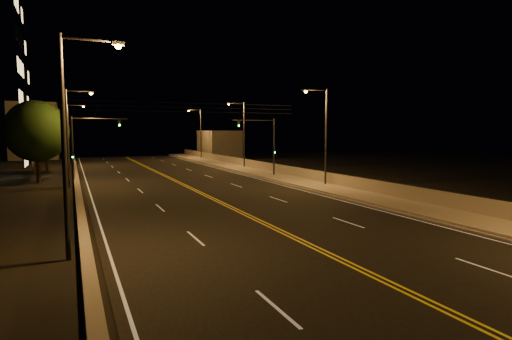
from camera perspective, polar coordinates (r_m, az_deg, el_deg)
name	(u,v)px	position (r m, az deg, el deg)	size (l,w,h in m)	color
ground	(429,303)	(14.77, 22.10, -16.10)	(160.00, 160.00, 0.00)	black
road	(220,202)	(31.61, -4.79, -4.32)	(18.00, 120.00, 0.02)	black
sidewalk	(343,192)	(36.46, 11.52, -2.90)	(3.60, 120.00, 0.30)	gray
curb	(324,194)	(35.44, 9.04, -3.22)	(0.14, 120.00, 0.15)	gray
parapet_wall	(359,183)	(37.34, 13.62, -1.74)	(0.30, 120.00, 1.00)	gray
jersey_barrier	(80,207)	(29.94, -22.44, -4.56)	(0.45, 120.00, 0.73)	gray
distant_building_right	(219,144)	(83.34, -4.96, 3.46)	(6.00, 10.00, 5.23)	slate
distant_building_left	(34,131)	(88.67, -27.48, 4.63)	(8.00, 8.00, 10.30)	slate
parapet_rail	(360,177)	(37.28, 13.64, -0.94)	(0.06, 0.06, 120.00)	black
lane_markings	(221,202)	(31.54, -4.75, -4.32)	(17.32, 116.00, 0.00)	silver
streetlight_1	(324,131)	(40.04, 9.00, 5.19)	(2.55, 0.28, 9.08)	#2D2D33
streetlight_2	(242,131)	(58.25, -1.85, 5.27)	(2.55, 0.28, 9.08)	#2D2D33
streetlight_3	(199,131)	(78.16, -7.56, 5.24)	(2.55, 0.28, 9.08)	#2D2D33
streetlight_4	(71,131)	(18.78, -23.45, 4.74)	(2.55, 0.28, 9.08)	#2D2D33
streetlight_5	(70,131)	(43.60, -23.52, 4.82)	(2.55, 0.28, 9.08)	#2D2D33
streetlight_6	(70,131)	(67.99, -23.53, 4.84)	(2.55, 0.28, 9.08)	#2D2D33
traffic_signal_right	(266,141)	(47.60, 1.38, 3.90)	(5.11, 0.31, 6.58)	#2D2D33
traffic_signal_left	(83,143)	(43.21, -22.04, 3.37)	(5.11, 0.31, 6.58)	#2D2D33
overhead_wires	(187,107)	(40.34, -9.25, 8.24)	(22.00, 0.03, 0.83)	black
tree_0	(36,131)	(47.83, -27.22, 4.63)	(6.09, 6.09, 8.26)	black
tree_1	(32,138)	(57.50, -27.66, 3.84)	(5.18, 5.18, 7.02)	black
tree_2	(46,138)	(62.64, -26.22, 3.86)	(5.02, 5.02, 6.81)	black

